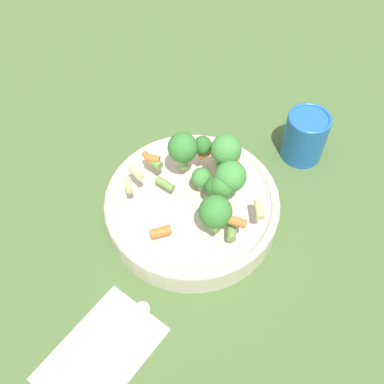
# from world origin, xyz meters

# --- Properties ---
(ground_plane) EXTENTS (3.00, 3.00, 0.00)m
(ground_plane) POSITION_xyz_m (0.00, 0.00, 0.00)
(ground_plane) COLOR #4C6B38
(bowl) EXTENTS (0.26, 0.26, 0.05)m
(bowl) POSITION_xyz_m (0.00, 0.00, 0.03)
(bowl) COLOR beige
(bowl) RESTS_ON ground_plane
(pasta_salad) EXTENTS (0.19, 0.21, 0.09)m
(pasta_salad) POSITION_xyz_m (-0.02, 0.02, 0.10)
(pasta_salad) COLOR #8CB766
(pasta_salad) RESTS_ON bowl
(cup) EXTENTS (0.07, 0.07, 0.09)m
(cup) POSITION_xyz_m (-0.22, 0.07, 0.05)
(cup) COLOR #2366B2
(cup) RESTS_ON ground_plane
(napkin) EXTENTS (0.16, 0.11, 0.01)m
(napkin) POSITION_xyz_m (0.24, 0.04, 0.00)
(napkin) COLOR white
(napkin) RESTS_ON ground_plane
(spoon) EXTENTS (0.16, 0.04, 0.01)m
(spoon) POSITION_xyz_m (0.20, 0.05, 0.01)
(spoon) COLOR silver
(spoon) RESTS_ON napkin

